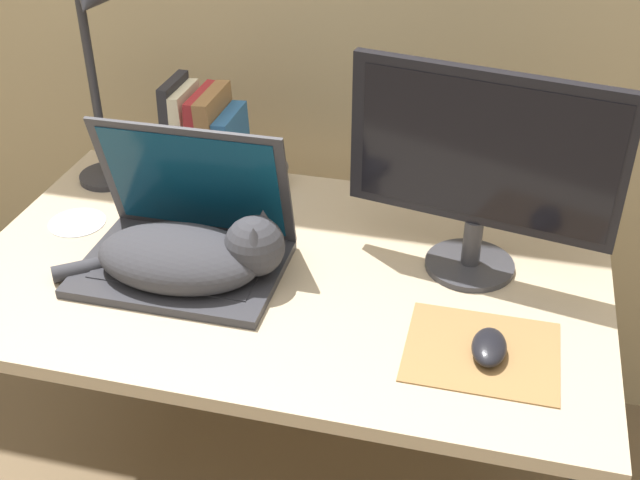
# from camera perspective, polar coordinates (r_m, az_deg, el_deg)

# --- Properties ---
(desk) EXTENTS (1.23, 0.75, 0.71)m
(desk) POSITION_cam_1_polar(r_m,az_deg,el_deg) (1.61, -2.35, -4.17)
(desk) COLOR tan
(desk) RESTS_ON ground_plane
(laptop) EXTENTS (0.38, 0.27, 0.28)m
(laptop) POSITION_cam_1_polar(r_m,az_deg,el_deg) (1.57, -9.55, -0.10)
(laptop) COLOR #2D2D33
(laptop) RESTS_ON desk
(cat) EXTENTS (0.44, 0.20, 0.14)m
(cat) POSITION_cam_1_polar(r_m,az_deg,el_deg) (1.51, -9.07, -1.10)
(cat) COLOR #333338
(cat) RESTS_ON desk
(external_monitor) EXTENTS (0.50, 0.17, 0.40)m
(external_monitor) POSITION_cam_1_polar(r_m,az_deg,el_deg) (1.48, 11.43, 5.31)
(external_monitor) COLOR #333338
(external_monitor) RESTS_ON desk
(mousepad) EXTENTS (0.26, 0.21, 0.00)m
(mousepad) POSITION_cam_1_polar(r_m,az_deg,el_deg) (1.39, 11.43, -7.77)
(mousepad) COLOR olive
(mousepad) RESTS_ON desk
(computer_mouse) EXTENTS (0.06, 0.10, 0.03)m
(computer_mouse) POSITION_cam_1_polar(r_m,az_deg,el_deg) (1.37, 11.94, -7.46)
(computer_mouse) COLOR black
(computer_mouse) RESTS_ON mousepad
(book_row) EXTENTS (0.17, 0.15, 0.25)m
(book_row) POSITION_cam_1_polar(r_m,az_deg,el_deg) (1.82, -8.11, 7.01)
(book_row) COLOR #232328
(book_row) RESTS_ON desk
(desk_lamp) EXTENTS (0.17, 0.17, 0.51)m
(desk_lamp) POSITION_cam_1_polar(r_m,az_deg,el_deg) (1.76, -15.76, 13.64)
(desk_lamp) COLOR #28282D
(desk_lamp) RESTS_ON desk
(webcam) EXTENTS (0.04, 0.04, 0.07)m
(webcam) POSITION_cam_1_polar(r_m,az_deg,el_deg) (1.83, -2.91, 5.09)
(webcam) COLOR #232328
(webcam) RESTS_ON desk
(cd_disc) EXTENTS (0.12, 0.12, 0.00)m
(cd_disc) POSITION_cam_1_polar(r_m,az_deg,el_deg) (1.78, -16.88, 1.19)
(cd_disc) COLOR silver
(cd_disc) RESTS_ON desk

